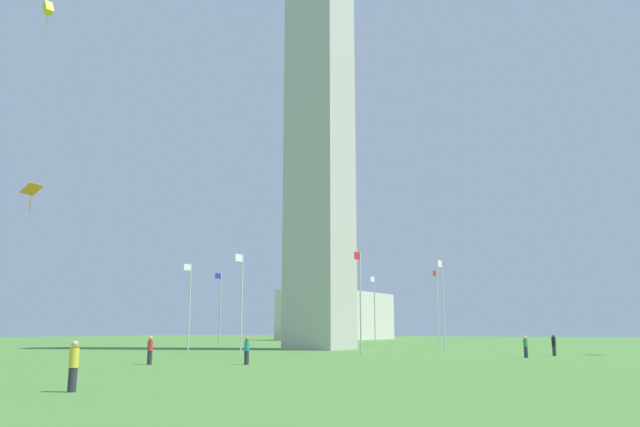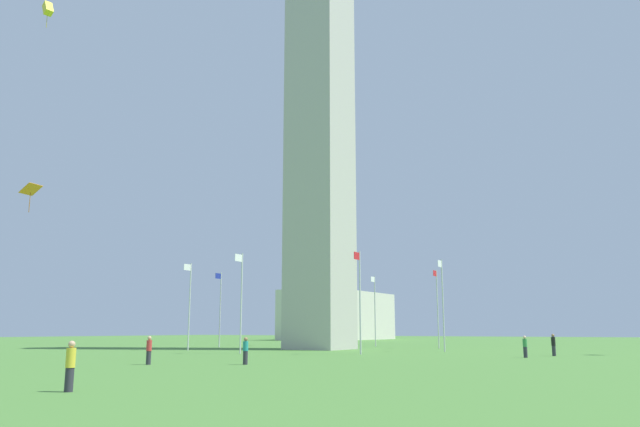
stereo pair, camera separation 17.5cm
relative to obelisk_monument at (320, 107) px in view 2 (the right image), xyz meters
The scene contains 18 objects.
ground_plane 27.12m from the obelisk_monument, ahead, with size 260.00×260.00×0.00m, color #477A33.
obelisk_monument is the anchor object (origin of this frame).
flagpole_n 26.25m from the obelisk_monument, ahead, with size 1.12×0.14×8.79m.
flagpole_ne 26.25m from the obelisk_monument, 44.84° to the left, with size 1.12×0.14×8.79m.
flagpole_e 26.23m from the obelisk_monument, 89.77° to the left, with size 1.12×0.14×8.79m.
flagpole_se 26.21m from the obelisk_monument, 134.84° to the left, with size 1.12×0.14×8.79m.
flagpole_s 26.20m from the obelisk_monument, behind, with size 1.12×0.14×8.79m.
flagpole_sw 26.21m from the obelisk_monument, 134.84° to the right, with size 1.12×0.14×8.79m.
flagpole_w 26.23m from the obelisk_monument, 89.77° to the right, with size 1.12×0.14×8.79m.
flagpole_nw 26.25m from the obelisk_monument, 44.84° to the right, with size 1.12×0.14×8.79m.
person_teal_shirt 39.21m from the obelisk_monument, 21.55° to the left, with size 0.32×0.32×1.62m.
person_yellow_shirt 52.87m from the obelisk_monument, 19.75° to the left, with size 0.32×0.32×1.70m.
person_red_shirt 40.28m from the obelisk_monument, 10.67° to the left, with size 0.32×0.32×1.69m.
person_green_shirt 36.25m from the obelisk_monument, 68.50° to the left, with size 0.32×0.32×1.62m.
person_black_shirt 36.24m from the obelisk_monument, 78.70° to the left, with size 0.32×0.32×1.73m.
kite_orange_diamond 37.89m from the obelisk_monument, ahead, with size 1.16×1.03×1.78m.
kite_yellow_box 29.42m from the obelisk_monument, 25.26° to the right, with size 0.90×1.24×2.52m.
distant_building 66.64m from the obelisk_monument, 153.17° to the right, with size 27.86×13.04×9.72m.
Camera 2 is at (57.36, 33.72, 2.08)m, focal length 34.41 mm.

